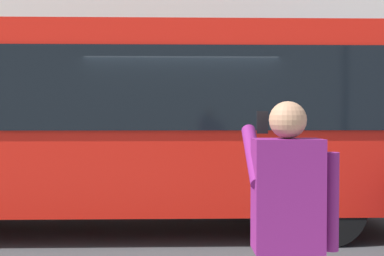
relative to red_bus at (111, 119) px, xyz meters
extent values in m
plane|color=#38383A|center=(-1.07, 0.18, -1.68)|extent=(60.00, 60.00, 0.00)
cube|color=navy|center=(-4.57, -6.02, 1.32)|extent=(4.40, 1.10, 0.24)
cube|color=red|center=(-0.02, -0.01, 0.02)|extent=(9.00, 2.50, 2.60)
cube|color=black|center=(-0.02, 1.25, 0.42)|extent=(7.60, 0.06, 1.10)
cylinder|color=black|center=(-3.02, -1.11, -1.18)|extent=(1.00, 0.28, 1.00)
cylinder|color=black|center=(-3.02, 1.09, -1.18)|extent=(1.00, 0.28, 1.00)
cube|color=#6B1960|center=(-1.66, 4.96, -0.38)|extent=(0.40, 0.24, 0.66)
sphere|color=#A87A5B|center=(-1.66, 4.96, 0.06)|extent=(0.22, 0.22, 0.22)
cylinder|color=#6B1960|center=(-1.92, 4.96, -0.42)|extent=(0.09, 0.09, 0.58)
cylinder|color=#6B1960|center=(-1.48, 4.80, -0.16)|extent=(0.09, 0.48, 0.37)
cube|color=black|center=(-1.56, 4.66, 0.04)|extent=(0.07, 0.01, 0.14)
camera|label=1|loc=(-1.01, 8.00, 0.10)|focal=49.10mm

